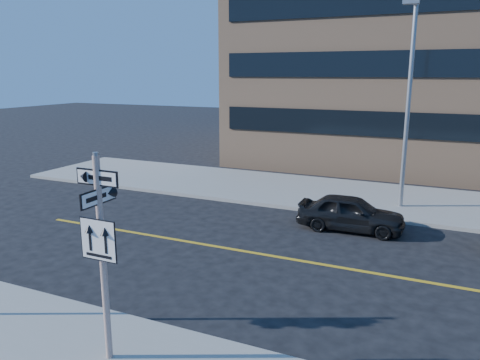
% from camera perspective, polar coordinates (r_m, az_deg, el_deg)
% --- Properties ---
extents(ground, '(120.00, 120.00, 0.00)m').
position_cam_1_polar(ground, '(11.91, -7.57, -15.10)').
color(ground, black).
rests_on(ground, ground).
extents(sign_pole, '(0.92, 0.92, 4.06)m').
position_cam_1_polar(sign_pole, '(9.08, -16.53, -7.85)').
color(sign_pole, white).
rests_on(sign_pole, near_sidewalk).
extents(parked_car_a, '(1.65, 3.83, 1.29)m').
position_cam_1_polar(parked_car_a, '(17.36, 13.33, -3.92)').
color(parked_car_a, black).
rests_on(parked_car_a, ground).
extents(streetlight_a, '(0.55, 2.25, 8.00)m').
position_cam_1_polar(streetlight_a, '(19.69, 19.86, 9.81)').
color(streetlight_a, gray).
rests_on(streetlight_a, far_sidewalk).
extents(building_brick, '(18.00, 18.00, 18.00)m').
position_cam_1_polar(building_brick, '(34.22, 19.17, 18.02)').
color(building_brick, tan).
rests_on(building_brick, ground).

